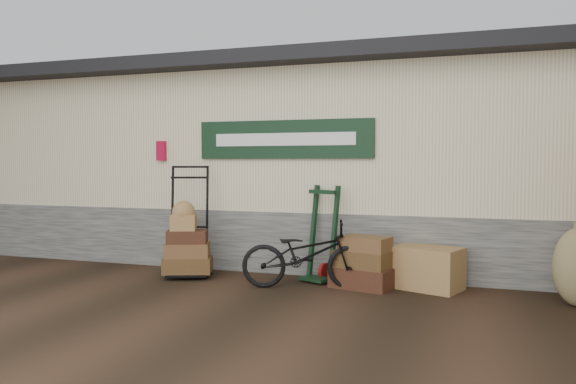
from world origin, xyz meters
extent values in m
plane|color=black|center=(0.00, 0.00, 0.00)|extent=(80.00, 80.00, 0.00)
cube|color=#4C4C47|center=(0.00, 2.75, 0.45)|extent=(14.00, 3.54, 0.90)
cube|color=#C5BF90|center=(0.00, 2.75, 1.95)|extent=(14.00, 3.50, 2.10)
cube|color=black|center=(0.00, 2.60, 3.10)|extent=(14.40, 4.10, 0.20)
cube|color=black|center=(-0.30, 0.97, 1.95)|extent=(2.60, 0.06, 0.55)
cube|color=white|center=(-0.30, 0.94, 1.95)|extent=(2.10, 0.01, 0.18)
cube|color=#AB0C2D|center=(-2.30, 0.97, 1.80)|extent=(0.14, 0.10, 0.30)
cube|color=olive|center=(1.74, 0.68, 0.27)|extent=(0.96, 0.79, 0.54)
imported|color=black|center=(0.26, 0.22, 0.49)|extent=(0.99, 1.76, 0.97)
camera|label=1|loc=(2.32, -6.64, 1.62)|focal=35.00mm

